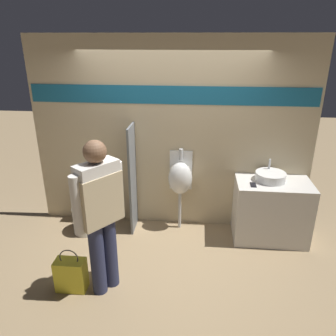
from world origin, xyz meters
name	(u,v)px	position (x,y,z in m)	size (l,w,h in m)	color
ground_plane	(167,243)	(0.00, 0.00, 0.00)	(16.00, 16.00, 0.00)	#997F5B
display_wall	(171,136)	(0.00, 0.60, 1.36)	(3.92, 0.07, 2.70)	beige
sink_counter	(271,211)	(1.41, 0.27, 0.43)	(0.99, 0.59, 0.86)	silver
sink_basin	(270,176)	(1.36, 0.33, 0.91)	(0.40, 0.40, 0.25)	white
cell_phone	(253,185)	(1.12, 0.16, 0.86)	(0.07, 0.14, 0.01)	black
divider_near_counter	(133,179)	(-0.52, 0.36, 0.78)	(0.03, 0.42, 1.56)	slate
urinal_near_counter	(180,178)	(0.15, 0.44, 0.79)	(0.34, 0.28, 1.20)	silver
toilet	(88,210)	(-1.19, 0.27, 0.30)	(0.40, 0.57, 0.91)	white
person_in_vest	(100,208)	(-0.60, -0.92, 1.02)	(0.46, 0.50, 1.75)	#282D4C
shopping_bag	(71,275)	(-0.97, -0.98, 0.19)	(0.33, 0.18, 0.52)	yellow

